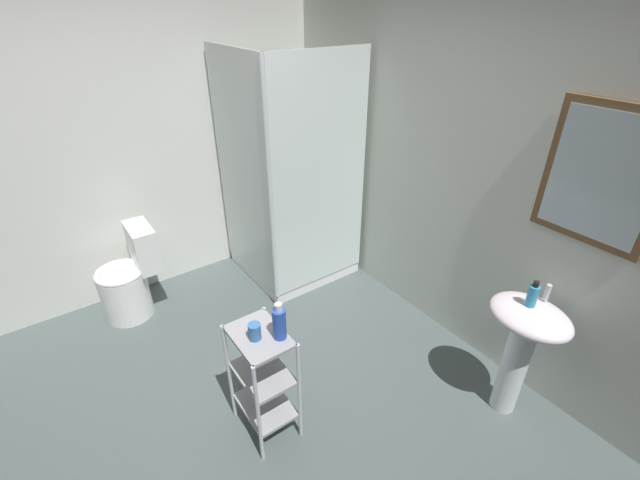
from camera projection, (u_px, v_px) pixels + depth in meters
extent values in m
cube|color=#495554|center=(229.00, 431.00, 2.57)|extent=(4.20, 4.20, 0.02)
cube|color=silver|center=(458.00, 173.00, 2.87)|extent=(4.20, 0.10, 2.50)
cube|color=brown|center=(602.00, 177.00, 2.08)|extent=(0.56, 0.03, 0.72)
cube|color=silver|center=(600.00, 177.00, 2.07)|extent=(0.48, 0.01, 0.64)
cube|color=silver|center=(109.00, 153.00, 3.24)|extent=(0.10, 4.20, 2.50)
cube|color=white|center=(293.00, 260.00, 4.12)|extent=(0.90, 0.90, 0.10)
cube|color=silver|center=(243.00, 174.00, 3.39)|extent=(0.90, 0.02, 1.90)
cube|color=silver|center=(320.00, 179.00, 3.30)|extent=(0.02, 0.90, 1.90)
cylinder|color=silver|center=(270.00, 193.00, 3.07)|extent=(0.04, 0.04, 1.90)
cylinder|color=silver|center=(293.00, 256.00, 4.09)|extent=(0.08, 0.08, 0.00)
cylinder|color=white|center=(513.00, 367.00, 2.55)|extent=(0.15, 0.15, 0.68)
ellipsoid|color=white|center=(530.00, 316.00, 2.35)|extent=(0.46, 0.37, 0.13)
cylinder|color=silver|center=(547.00, 292.00, 2.35)|extent=(0.03, 0.03, 0.10)
cylinder|color=white|center=(126.00, 294.00, 3.41)|extent=(0.37, 0.37, 0.40)
torus|color=white|center=(119.00, 273.00, 3.30)|extent=(0.37, 0.37, 0.04)
cube|color=white|center=(143.00, 247.00, 3.32)|extent=(0.35, 0.17, 0.36)
cylinder|color=silver|center=(229.00, 374.00, 2.47)|extent=(0.02, 0.02, 0.74)
cylinder|color=silver|center=(259.00, 416.00, 2.22)|extent=(0.02, 0.02, 0.74)
cylinder|color=silver|center=(268.00, 355.00, 2.61)|extent=(0.02, 0.02, 0.74)
cylinder|color=silver|center=(300.00, 393.00, 2.35)|extent=(0.02, 0.02, 0.74)
cube|color=#99999E|center=(266.00, 405.00, 2.51)|extent=(0.36, 0.26, 0.02)
cube|color=#99999E|center=(263.00, 373.00, 2.37)|extent=(0.36, 0.26, 0.02)
cube|color=#99999E|center=(259.00, 336.00, 2.23)|extent=(0.36, 0.26, 0.02)
cylinder|color=#389ED1|center=(532.00, 296.00, 2.30)|extent=(0.06, 0.06, 0.13)
cylinder|color=black|center=(536.00, 284.00, 2.26)|extent=(0.03, 0.03, 0.03)
cylinder|color=#274FB5|center=(279.00, 324.00, 2.17)|extent=(0.07, 0.07, 0.18)
cylinder|color=white|center=(278.00, 307.00, 2.12)|extent=(0.04, 0.04, 0.04)
cylinder|color=#3870B2|center=(255.00, 332.00, 2.18)|extent=(0.07, 0.07, 0.09)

